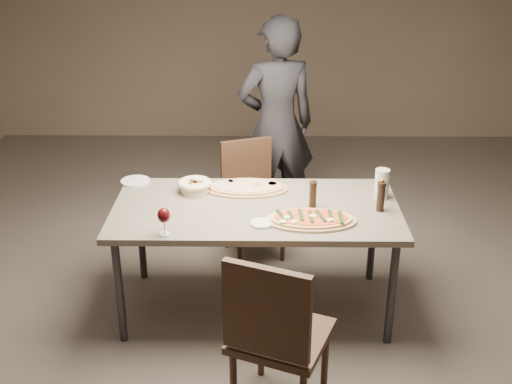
{
  "coord_description": "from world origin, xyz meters",
  "views": [
    {
      "loc": [
        0.04,
        -3.64,
        2.48
      ],
      "look_at": [
        0.0,
        0.0,
        0.85
      ],
      "focal_mm": 45.0,
      "sensor_mm": 36.0,
      "label": 1
    }
  ],
  "objects_px": {
    "zucchini_pizza": "(311,219)",
    "carafe": "(382,184)",
    "chair_far": "(251,192)",
    "pepper_mill_left": "(313,194)",
    "dining_table": "(256,215)",
    "ham_pizza": "(247,188)",
    "chair_near": "(275,331)",
    "bread_basket": "(195,185)",
    "diner": "(276,126)"
  },
  "relations": [
    {
      "from": "zucchini_pizza",
      "to": "carafe",
      "type": "bearing_deg",
      "value": 17.69
    },
    {
      "from": "zucchini_pizza",
      "to": "chair_far",
      "type": "distance_m",
      "value": 1.11
    },
    {
      "from": "zucchini_pizza",
      "to": "pepper_mill_left",
      "type": "relative_size",
      "value": 2.83
    },
    {
      "from": "chair_far",
      "to": "dining_table",
      "type": "bearing_deg",
      "value": 74.06
    },
    {
      "from": "zucchini_pizza",
      "to": "ham_pizza",
      "type": "bearing_deg",
      "value": 111.19
    },
    {
      "from": "carafe",
      "to": "chair_near",
      "type": "xyz_separation_m",
      "value": [
        -0.7,
        -1.15,
        -0.3
      ]
    },
    {
      "from": "bread_basket",
      "to": "zucchini_pizza",
      "type": "bearing_deg",
      "value": -30.37
    },
    {
      "from": "pepper_mill_left",
      "to": "dining_table",
      "type": "bearing_deg",
      "value": 178.44
    },
    {
      "from": "bread_basket",
      "to": "chair_far",
      "type": "height_order",
      "value": "chair_far"
    },
    {
      "from": "bread_basket",
      "to": "diner",
      "type": "relative_size",
      "value": 0.13
    },
    {
      "from": "dining_table",
      "to": "diner",
      "type": "relative_size",
      "value": 1.03
    },
    {
      "from": "bread_basket",
      "to": "chair_far",
      "type": "relative_size",
      "value": 0.25
    },
    {
      "from": "carafe",
      "to": "chair_far",
      "type": "bearing_deg",
      "value": 142.51
    },
    {
      "from": "zucchini_pizza",
      "to": "carafe",
      "type": "relative_size",
      "value": 2.82
    },
    {
      "from": "dining_table",
      "to": "carafe",
      "type": "bearing_deg",
      "value": 10.12
    },
    {
      "from": "pepper_mill_left",
      "to": "zucchini_pizza",
      "type": "bearing_deg",
      "value": -97.08
    },
    {
      "from": "dining_table",
      "to": "bread_basket",
      "type": "bearing_deg",
      "value": 151.5
    },
    {
      "from": "chair_near",
      "to": "diner",
      "type": "relative_size",
      "value": 0.56
    },
    {
      "from": "carafe",
      "to": "chair_far",
      "type": "relative_size",
      "value": 0.22
    },
    {
      "from": "zucchini_pizza",
      "to": "pepper_mill_left",
      "type": "bearing_deg",
      "value": 64.04
    },
    {
      "from": "bread_basket",
      "to": "diner",
      "type": "height_order",
      "value": "diner"
    },
    {
      "from": "zucchini_pizza",
      "to": "chair_near",
      "type": "distance_m",
      "value": 0.86
    },
    {
      "from": "ham_pizza",
      "to": "diner",
      "type": "xyz_separation_m",
      "value": [
        0.22,
        0.99,
        0.11
      ]
    },
    {
      "from": "chair_far",
      "to": "ham_pizza",
      "type": "bearing_deg",
      "value": 68.8
    },
    {
      "from": "carafe",
      "to": "diner",
      "type": "relative_size",
      "value": 0.11
    },
    {
      "from": "pepper_mill_left",
      "to": "chair_near",
      "type": "relative_size",
      "value": 0.2
    },
    {
      "from": "chair_near",
      "to": "pepper_mill_left",
      "type": "bearing_deg",
      "value": 98.11
    },
    {
      "from": "chair_near",
      "to": "bread_basket",
      "type": "bearing_deg",
      "value": 134.62
    },
    {
      "from": "zucchini_pizza",
      "to": "chair_near",
      "type": "height_order",
      "value": "chair_near"
    },
    {
      "from": "pepper_mill_left",
      "to": "carafe",
      "type": "relative_size",
      "value": 1.0
    },
    {
      "from": "ham_pizza",
      "to": "pepper_mill_left",
      "type": "relative_size",
      "value": 2.87
    },
    {
      "from": "chair_near",
      "to": "diner",
      "type": "distance_m",
      "value": 2.28
    },
    {
      "from": "dining_table",
      "to": "bread_basket",
      "type": "relative_size",
      "value": 8.11
    },
    {
      "from": "ham_pizza",
      "to": "bread_basket",
      "type": "xyz_separation_m",
      "value": [
        -0.34,
        -0.04,
        0.03
      ]
    },
    {
      "from": "dining_table",
      "to": "ham_pizza",
      "type": "relative_size",
      "value": 3.23
    },
    {
      "from": "carafe",
      "to": "diner",
      "type": "bearing_deg",
      "value": 120.68
    },
    {
      "from": "bread_basket",
      "to": "chair_far",
      "type": "bearing_deg",
      "value": 58.45
    },
    {
      "from": "pepper_mill_left",
      "to": "chair_near",
      "type": "height_order",
      "value": "chair_near"
    },
    {
      "from": "zucchini_pizza",
      "to": "ham_pizza",
      "type": "height_order",
      "value": "zucchini_pizza"
    },
    {
      "from": "pepper_mill_left",
      "to": "diner",
      "type": "xyz_separation_m",
      "value": [
        -0.2,
        1.26,
        0.03
      ]
    },
    {
      "from": "chair_far",
      "to": "bread_basket",
      "type": "bearing_deg",
      "value": 38.95
    },
    {
      "from": "zucchini_pizza",
      "to": "diner",
      "type": "height_order",
      "value": "diner"
    },
    {
      "from": "dining_table",
      "to": "diner",
      "type": "xyz_separation_m",
      "value": [
        0.15,
        1.25,
        0.18
      ]
    },
    {
      "from": "pepper_mill_left",
      "to": "chair_far",
      "type": "height_order",
      "value": "pepper_mill_left"
    },
    {
      "from": "ham_pizza",
      "to": "bread_basket",
      "type": "bearing_deg",
      "value": -166.68
    },
    {
      "from": "ham_pizza",
      "to": "pepper_mill_left",
      "type": "distance_m",
      "value": 0.5
    },
    {
      "from": "chair_far",
      "to": "diner",
      "type": "bearing_deg",
      "value": -133.44
    },
    {
      "from": "pepper_mill_left",
      "to": "diner",
      "type": "relative_size",
      "value": 0.11
    },
    {
      "from": "bread_basket",
      "to": "chair_far",
      "type": "distance_m",
      "value": 0.75
    },
    {
      "from": "zucchini_pizza",
      "to": "diner",
      "type": "bearing_deg",
      "value": 78.11
    }
  ]
}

